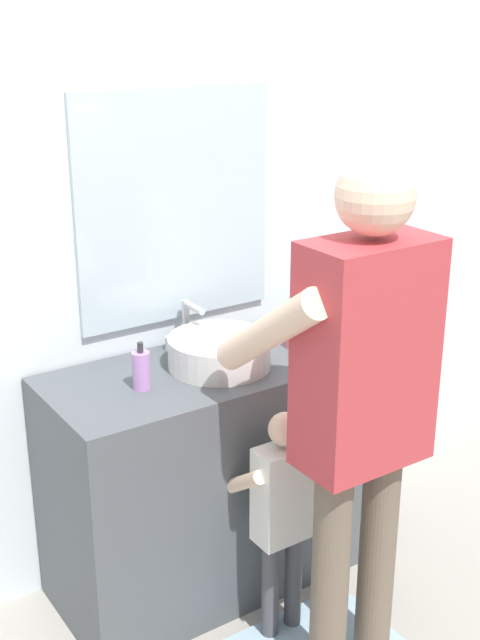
% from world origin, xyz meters
% --- Properties ---
extents(ground_plane, '(14.00, 14.00, 0.00)m').
position_xyz_m(ground_plane, '(0.00, 0.00, 0.00)').
color(ground_plane, '#9E998E').
extents(back_wall, '(4.40, 0.10, 2.70)m').
position_xyz_m(back_wall, '(0.00, 0.62, 1.35)').
color(back_wall, silver).
rests_on(back_wall, ground).
extents(vanity_cabinet, '(1.24, 0.54, 0.88)m').
position_xyz_m(vanity_cabinet, '(0.00, 0.30, 0.44)').
color(vanity_cabinet, '#4C5156').
rests_on(vanity_cabinet, ground).
extents(sink_basin, '(0.36, 0.36, 0.11)m').
position_xyz_m(sink_basin, '(0.00, 0.28, 0.94)').
color(sink_basin, silver).
rests_on(sink_basin, vanity_cabinet).
extents(faucet, '(0.18, 0.14, 0.18)m').
position_xyz_m(faucet, '(0.00, 0.50, 0.96)').
color(faucet, '#B7BABF').
rests_on(faucet, vanity_cabinet).
extents(toothbrush_cup, '(0.07, 0.07, 0.21)m').
position_xyz_m(toothbrush_cup, '(0.33, 0.28, 0.93)').
color(toothbrush_cup, '#D86666').
rests_on(toothbrush_cup, vanity_cabinet).
extents(soap_bottle, '(0.06, 0.06, 0.17)m').
position_xyz_m(soap_bottle, '(-0.31, 0.27, 0.95)').
color(soap_bottle, '#B27FC6').
rests_on(soap_bottle, vanity_cabinet).
extents(child_toddler, '(0.26, 0.26, 0.86)m').
position_xyz_m(child_toddler, '(0.00, -0.10, 0.51)').
color(child_toddler, '#47474C').
rests_on(child_toddler, ground).
extents(adult_parent, '(0.53, 0.56, 1.70)m').
position_xyz_m(adult_parent, '(0.09, -0.35, 1.02)').
color(adult_parent, '#6B5B4C').
rests_on(adult_parent, ground).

